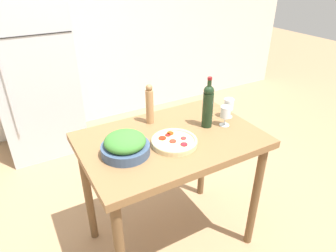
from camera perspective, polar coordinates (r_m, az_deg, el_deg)
The scene contains 10 objects.
ground_plane at distance 2.45m, azimuth 0.46°, elevation -20.52°, with size 14.00×14.00×0.00m, color #9E7A56.
wall_back at distance 3.71m, azimuth -17.84°, elevation 19.04°, with size 6.40×0.06×2.60m.
refrigerator at distance 3.36m, azimuth -24.48°, elevation 9.76°, with size 0.77×0.68×1.80m.
prep_counter at distance 1.92m, azimuth 0.55°, elevation -5.18°, with size 1.11×0.74×0.90m.
wine_bottle at distance 1.92m, azimuth 7.61°, elevation 3.98°, with size 0.07×0.07×0.34m.
wine_glass_near at distance 1.98m, azimuth 10.87°, elevation 2.42°, with size 0.07×0.07×0.14m.
wine_glass_far at distance 2.09m, azimuth 11.50°, elevation 3.96°, with size 0.07×0.07×0.14m.
pepper_mill at distance 1.96m, azimuth -3.52°, elevation 4.08°, with size 0.05×0.05×0.27m.
salad_bowl at distance 1.69m, azimuth -8.14°, elevation -3.60°, with size 0.28×0.28×0.13m.
homemade_pizza at distance 1.77m, azimuth 1.19°, elevation -2.97°, with size 0.27×0.27×0.04m.
Camera 1 is at (-0.80, -1.37, 1.86)m, focal length 32.00 mm.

